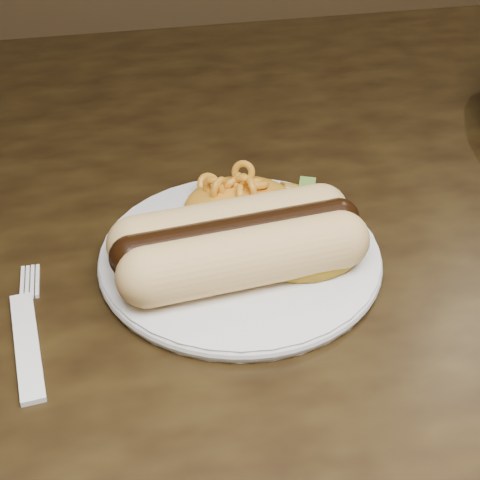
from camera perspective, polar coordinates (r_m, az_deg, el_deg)
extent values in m
cube|color=black|center=(0.59, 5.18, -0.64)|extent=(1.60, 0.90, 0.04)
cylinder|color=silver|center=(0.54, 0.00, -1.30)|extent=(0.22, 0.22, 0.01)
cylinder|color=#F9C867|center=(0.50, 0.26, -1.26)|extent=(0.14, 0.05, 0.04)
cylinder|color=#F9C867|center=(0.52, -0.45, 0.86)|extent=(0.14, 0.05, 0.04)
cylinder|color=black|center=(0.51, -0.11, 0.18)|extent=(0.15, 0.05, 0.03)
ellipsoid|color=orange|center=(0.57, 0.09, 3.72)|extent=(0.11, 0.11, 0.03)
ellipsoid|color=white|center=(0.53, -7.79, 0.50)|extent=(0.06, 0.06, 0.03)
ellipsoid|color=#B73F03|center=(0.54, 4.54, 0.83)|extent=(0.10, 0.10, 0.04)
cube|color=white|center=(0.50, -16.20, -7.83)|extent=(0.04, 0.16, 0.00)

